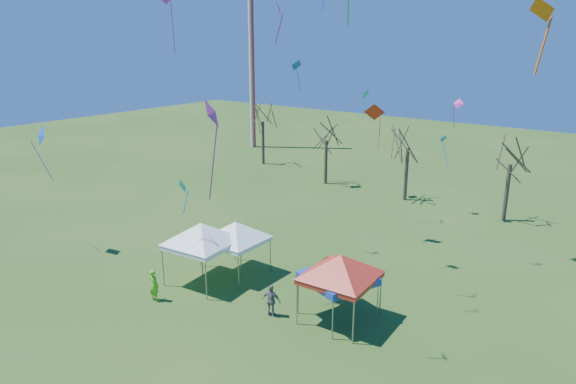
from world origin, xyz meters
name	(u,v)px	position (x,y,z in m)	size (l,w,h in m)	color
ground	(236,329)	(0.00, 0.00, 0.00)	(140.00, 140.00, 0.00)	#284E19
radio_mast	(251,47)	(-28.00, 34.00, 12.50)	(0.70, 0.70, 25.00)	silver
tree_0	(263,106)	(-20.85, 27.38, 6.49)	(3.83, 3.83, 8.44)	#3D2D21
tree_1	(327,124)	(-10.77, 24.65, 5.79)	(3.42, 3.42, 7.54)	#3D2D21
tree_2	(409,128)	(-2.37, 24.38, 6.29)	(3.71, 3.71, 8.18)	#3D2D21
tree_3	(513,143)	(6.03, 24.04, 6.08)	(3.59, 3.59, 7.91)	#3D2D21
tent_white_west	(236,225)	(-4.11, 4.59, 3.08)	(4.33, 4.33, 3.82)	gray
tent_white_mid	(201,227)	(-4.95, 2.65, 3.38)	(4.72, 4.72, 4.18)	gray
tent_red	(341,259)	(3.53, 3.75, 3.28)	(4.61, 4.61, 4.07)	gray
tent_blue	(338,278)	(3.34, 3.86, 2.17)	(3.84, 3.84, 2.36)	gray
person_grey	(271,300)	(0.58, 2.04, 0.85)	(1.00, 0.41, 1.70)	slate
person_green	(154,285)	(-5.43, -0.47, 0.89)	(0.65, 0.42, 1.78)	#5FC61F
kite_1	(183,187)	(-5.02, 1.62, 5.96)	(0.85, 0.50, 1.84)	#0B90A9
kite_22	(443,140)	(1.22, 22.73, 5.95)	(0.83, 0.92, 2.52)	blue
kite_9	(543,11)	(12.07, -1.13, 14.17)	(0.92, 0.82, 1.94)	#DD550B
kite_14	(40,136)	(-16.26, 0.07, 7.70)	(1.54, 1.08, 3.86)	blue
kite_11	(374,112)	(-0.51, 14.34, 8.91)	(1.63, 1.36, 3.03)	red
kite_19	(458,104)	(2.54, 21.52, 8.93)	(0.80, 0.57, 2.15)	#E733A9
kite_13	(365,94)	(-6.02, 23.21, 9.00)	(0.83, 1.19, 2.89)	#0BA8A1
kite_5	(213,115)	(2.47, -3.41, 10.98)	(1.03, 1.23, 3.59)	#F8378B
kite_25	(279,10)	(2.67, 0.09, 14.54)	(0.67, 0.73, 1.61)	#EA34A0
kite_2	(296,65)	(-12.70, 22.39, 11.24)	(0.99, 1.32, 2.92)	blue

